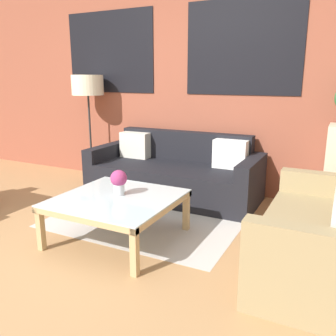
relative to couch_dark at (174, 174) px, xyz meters
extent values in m
plane|color=#AD7F51|center=(-0.28, -1.95, -0.28)|extent=(16.00, 16.00, 0.00)
cube|color=brown|center=(-0.28, 0.49, 1.12)|extent=(8.40, 0.08, 2.80)
cube|color=black|center=(-1.23, 0.44, 1.52)|extent=(1.40, 0.01, 1.10)
cube|color=black|center=(0.67, 0.44, 1.52)|extent=(1.40, 0.01, 1.10)
cube|color=#BCB7B2|center=(0.08, -0.76, -0.28)|extent=(1.93, 1.57, 0.00)
cube|color=black|center=(0.00, -0.13, -0.08)|extent=(1.79, 0.72, 0.40)
cube|color=black|center=(0.00, 0.31, 0.11)|extent=(1.79, 0.16, 0.78)
cube|color=black|center=(-0.97, -0.05, 0.01)|extent=(0.16, 0.88, 0.58)
cube|color=black|center=(0.97, -0.05, 0.01)|extent=(0.16, 0.88, 0.58)
cube|color=beige|center=(-0.66, 0.15, 0.29)|extent=(0.40, 0.16, 0.34)
cube|color=white|center=(0.66, 0.15, 0.29)|extent=(0.40, 0.16, 0.34)
cube|color=#99845B|center=(1.68, -1.17, -0.07)|extent=(0.64, 1.21, 0.42)
cube|color=#99845B|center=(1.76, -0.49, 0.03)|extent=(0.80, 0.14, 0.62)
cube|color=#99845B|center=(1.76, -1.84, 0.03)|extent=(0.80, 0.14, 0.62)
cube|color=silver|center=(0.08, -1.37, 0.12)|extent=(1.02, 1.02, 0.01)
cube|color=tan|center=(0.08, -1.85, 0.09)|extent=(1.02, 0.05, 0.05)
cube|color=tan|center=(0.08, -0.88, 0.09)|extent=(1.02, 0.05, 0.05)
cube|color=tan|center=(-0.40, -1.37, 0.09)|extent=(0.05, 1.02, 0.05)
cube|color=tan|center=(0.57, -1.37, 0.09)|extent=(0.05, 1.02, 0.05)
cube|color=tan|center=(-0.39, -1.84, -0.08)|extent=(0.05, 0.05, 0.40)
cube|color=tan|center=(0.56, -1.84, -0.08)|extent=(0.05, 0.05, 0.40)
cube|color=tan|center=(-0.39, -0.89, -0.08)|extent=(0.05, 0.06, 0.40)
cube|color=tan|center=(0.56, -0.89, -0.08)|extent=(0.05, 0.06, 0.40)
cylinder|color=#2D2D2D|center=(-1.43, 0.17, -0.27)|extent=(0.28, 0.28, 0.02)
cylinder|color=#2D2D2D|center=(-1.43, 0.17, 0.34)|extent=(0.03, 0.03, 1.20)
cylinder|color=beige|center=(-1.43, 0.17, 1.08)|extent=(0.44, 0.44, 0.28)
cylinder|color=silver|center=(0.06, -1.31, 0.18)|extent=(0.10, 0.10, 0.10)
sphere|color=#9E3366|center=(0.06, -1.31, 0.29)|extent=(0.15, 0.15, 0.15)
camera|label=1|loc=(1.86, -3.88, 1.17)|focal=38.00mm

